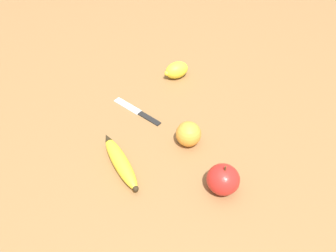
% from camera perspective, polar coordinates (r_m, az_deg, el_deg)
% --- Properties ---
extents(ground_plane, '(3.00, 3.00, 0.00)m').
position_cam_1_polar(ground_plane, '(0.91, -3.63, -2.00)').
color(ground_plane, olive).
extents(banana, '(0.07, 0.20, 0.04)m').
position_cam_1_polar(banana, '(0.83, -8.31, -6.17)').
color(banana, yellow).
rests_on(banana, ground_plane).
extents(orange, '(0.07, 0.07, 0.07)m').
position_cam_1_polar(orange, '(0.87, 3.59, -1.39)').
color(orange, orange).
rests_on(orange, ground_plane).
extents(apple, '(0.08, 0.08, 0.08)m').
position_cam_1_polar(apple, '(0.78, 9.57, -9.15)').
color(apple, red).
rests_on(apple, ground_plane).
extents(lemon, '(0.09, 0.07, 0.05)m').
position_cam_1_polar(lemon, '(1.10, 1.51, 9.71)').
color(lemon, yellow).
rests_on(lemon, ground_plane).
extents(paring_knife, '(0.06, 0.18, 0.01)m').
position_cam_1_polar(paring_knife, '(0.98, -5.15, 2.47)').
color(paring_knife, silver).
rests_on(paring_knife, ground_plane).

